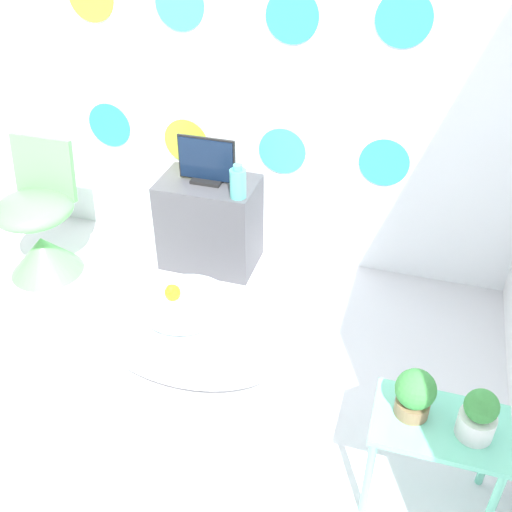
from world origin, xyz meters
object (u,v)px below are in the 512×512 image
chair (40,232)px  vase (238,183)px  bathtub (188,335)px  potted_plant_left (415,393)px  potted_plant_right (479,415)px  tv (207,163)px

chair → vase: bearing=13.0°
bathtub → potted_plant_left: (1.09, -0.38, 0.34)m
bathtub → potted_plant_right: (1.32, -0.41, 0.33)m
potted_plant_left → chair: bearing=158.0°
tv → potted_plant_right: (1.55, -1.35, -0.14)m
potted_plant_right → potted_plant_left: bearing=171.5°
potted_plant_left → potted_plant_right: potted_plant_right is taller
chair → potted_plant_right: 2.70m
chair → vase: size_ratio=4.12×
chair → bathtub: bearing=-24.5°
potted_plant_left → potted_plant_right: size_ratio=0.97×
bathtub → tv: (-0.23, 0.94, 0.47)m
chair → vase: chair is taller
tv → potted_plant_right: tv is taller
chair → potted_plant_left: 2.48m
tv → potted_plant_left: 1.87m
bathtub → potted_plant_left: size_ratio=4.91×
chair → tv: 1.12m
bathtub → potted_plant_right: bearing=-17.5°
potted_plant_left → bathtub: bearing=160.7°
bathtub → vase: bearing=90.2°
tv → potted_plant_left: bearing=-44.9°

